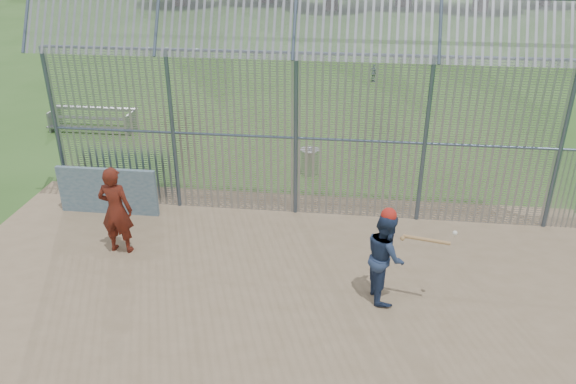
# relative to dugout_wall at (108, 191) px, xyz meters

# --- Properties ---
(ground) EXTENTS (120.00, 120.00, 0.00)m
(ground) POSITION_rel_dugout_wall_xyz_m (4.60, -2.90, -0.62)
(ground) COLOR #2D511E
(ground) RESTS_ON ground
(dirt_infield) EXTENTS (14.00, 10.00, 0.02)m
(dirt_infield) POSITION_rel_dugout_wall_xyz_m (4.60, -3.40, -0.61)
(dirt_infield) COLOR #756047
(dirt_infield) RESTS_ON ground
(dugout_wall) EXTENTS (2.50, 0.12, 1.20)m
(dugout_wall) POSITION_rel_dugout_wall_xyz_m (0.00, 0.00, 0.00)
(dugout_wall) COLOR #38566B
(dugout_wall) RESTS_ON dirt_infield
(batter) EXTENTS (0.86, 1.01, 1.81)m
(batter) POSITION_rel_dugout_wall_xyz_m (6.67, -2.67, 0.30)
(batter) COLOR navy
(batter) RESTS_ON dirt_infield
(onlooker) EXTENTS (0.75, 0.51, 2.01)m
(onlooker) POSITION_rel_dugout_wall_xyz_m (0.96, -1.67, 0.40)
(onlooker) COLOR maroon
(onlooker) RESTS_ON dirt_infield
(bg_kid_seated) EXTENTS (0.49, 0.46, 0.81)m
(bg_kid_seated) POSITION_rel_dugout_wall_xyz_m (6.73, 13.62, -0.21)
(bg_kid_seated) COLOR slate
(bg_kid_seated) RESTS_ON ground
(batting_gear) EXTENTS (1.38, 0.41, 0.57)m
(batting_gear) POSITION_rel_dugout_wall_xyz_m (6.79, -2.70, 1.12)
(batting_gear) COLOR #B11F17
(batting_gear) RESTS_ON ground
(trash_can) EXTENTS (0.56, 0.56, 0.82)m
(trash_can) POSITION_rel_dugout_wall_xyz_m (4.74, 3.08, -0.24)
(trash_can) COLOR #999BA1
(trash_can) RESTS_ON ground
(bleacher) EXTENTS (3.00, 0.95, 0.72)m
(bleacher) POSITION_rel_dugout_wall_xyz_m (-3.07, 5.83, -0.21)
(bleacher) COLOR slate
(bleacher) RESTS_ON ground
(backstop_fence) EXTENTS (20.09, 0.81, 5.30)m
(backstop_fence) POSITION_rel_dugout_wall_xyz_m (6.41, 0.53, 1.74)
(backstop_fence) COLOR #47566B
(backstop_fence) RESTS_ON ground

